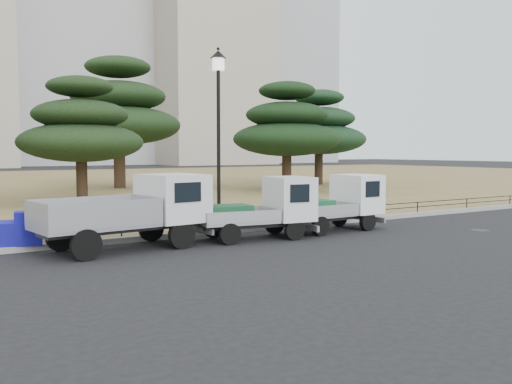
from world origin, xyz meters
TOP-DOWN VIEW (x-y plane):
  - ground at (0.00, 0.00)m, footprint 220.00×220.00m
  - lawn at (0.00, 30.60)m, footprint 120.00×56.00m
  - curb at (0.00, 2.60)m, footprint 120.00×0.25m
  - truck_large at (-4.10, 1.51)m, footprint 4.58×2.23m
  - truck_kei_front at (-0.27, 1.14)m, footprint 3.55×1.88m
  - truck_kei_rear at (2.72, 1.33)m, footprint 3.44×1.60m
  - street_lamp at (-0.80, 2.90)m, footprint 0.49×0.49m
  - pipe_fence at (0.00, 2.75)m, footprint 38.00×0.04m
  - tarp_pile at (-6.72, 2.92)m, footprint 1.45×1.20m
  - manhole at (6.50, -1.20)m, footprint 0.60×0.60m
  - pine_center_left at (-1.97, 14.09)m, footprint 5.74×5.74m
  - pine_center_right at (2.85, 22.89)m, footprint 7.87×7.87m
  - pine_east_near at (10.41, 15.02)m, footprint 6.40×6.40m
  - pine_east_far at (16.10, 19.11)m, footprint 6.65×6.65m
  - tower_east at (40.00, 82.00)m, footprint 20.00×18.00m
  - radio_tower at (72.00, 85.00)m, footprint 1.80×1.80m

SIDE VIEW (x-z plane):
  - ground at x=0.00m, z-range 0.00..0.00m
  - manhole at x=6.50m, z-range 0.00..0.01m
  - lawn at x=0.00m, z-range 0.00..0.15m
  - curb at x=0.00m, z-range 0.00..0.16m
  - pipe_fence at x=0.00m, z-range 0.24..0.64m
  - tarp_pile at x=-6.72m, z-range 0.06..0.92m
  - truck_kei_rear at x=2.72m, z-range 0.00..1.77m
  - truck_kei_front at x=-0.27m, z-range 0.00..1.79m
  - truck_large at x=-4.10m, z-range 0.11..2.03m
  - pine_center_left at x=-1.97m, z-range 0.60..6.44m
  - street_lamp at x=-0.80m, z-range 1.12..6.60m
  - pine_east_near at x=10.41m, z-range 0.65..7.11m
  - pine_east_far at x=16.10m, z-range 0.66..7.34m
  - pine_center_right at x=2.85m, z-range 0.81..9.16m
  - tower_east at x=40.00m, z-range 0.00..48.00m
  - radio_tower at x=72.00m, z-range -1.46..61.54m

